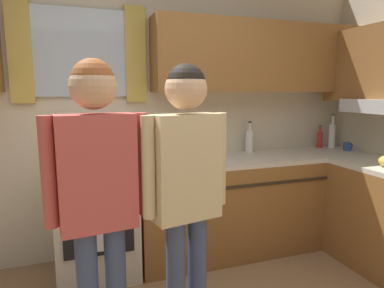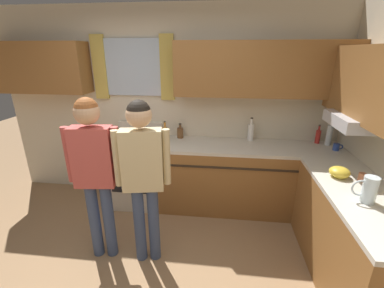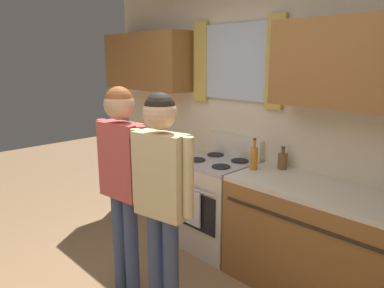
% 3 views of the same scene
% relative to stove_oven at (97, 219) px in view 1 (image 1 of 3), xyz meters
% --- Properties ---
extents(back_wall_unit, '(4.60, 0.42, 2.60)m').
position_rel_stove_oven_xyz_m(back_wall_unit, '(0.41, 0.28, 1.03)').
color(back_wall_unit, beige).
rests_on(back_wall_unit, ground).
extents(kitchen_counter_run, '(2.33, 2.18, 0.90)m').
position_rel_stove_oven_xyz_m(kitchen_counter_run, '(1.84, -0.44, -0.02)').
color(kitchen_counter_run, brown).
rests_on(kitchen_counter_run, ground).
extents(stove_oven, '(0.63, 0.67, 1.10)m').
position_rel_stove_oven_xyz_m(stove_oven, '(0.00, 0.00, 0.00)').
color(stove_oven, beige).
rests_on(stove_oven, ground).
extents(bottle_milk_white, '(0.08, 0.08, 0.31)m').
position_rel_stove_oven_xyz_m(bottle_milk_white, '(1.53, 0.22, 0.55)').
color(bottle_milk_white, white).
rests_on(bottle_milk_white, kitchen_counter_run).
extents(bottle_squat_brown, '(0.08, 0.08, 0.21)m').
position_rel_stove_oven_xyz_m(bottle_squat_brown, '(0.57, 0.21, 0.51)').
color(bottle_squat_brown, brown).
rests_on(bottle_squat_brown, kitchen_counter_run).
extents(bottle_sauce_red, '(0.06, 0.06, 0.25)m').
position_rel_stove_oven_xyz_m(bottle_sauce_red, '(2.38, 0.21, 0.53)').
color(bottle_sauce_red, red).
rests_on(bottle_sauce_red, kitchen_counter_run).
extents(bottle_oil_amber, '(0.06, 0.06, 0.29)m').
position_rel_stove_oven_xyz_m(bottle_oil_amber, '(0.41, 0.01, 0.54)').
color(bottle_oil_amber, '#B27223').
rests_on(bottle_oil_amber, kitchen_counter_run).
extents(bottle_tall_clear, '(0.07, 0.07, 0.37)m').
position_rel_stove_oven_xyz_m(bottle_tall_clear, '(2.49, 0.15, 0.57)').
color(bottle_tall_clear, silver).
rests_on(bottle_tall_clear, kitchen_counter_run).
extents(mug_cobalt_blue, '(0.11, 0.07, 0.08)m').
position_rel_stove_oven_xyz_m(mug_cobalt_blue, '(2.53, -0.04, 0.48)').
color(mug_cobalt_blue, '#2D479E').
rests_on(mug_cobalt_blue, kitchen_counter_run).
extents(adult_left, '(0.51, 0.23, 1.67)m').
position_rel_stove_oven_xyz_m(adult_left, '(-0.03, -1.07, 0.58)').
color(adult_left, '#38476B').
rests_on(adult_left, ground).
extents(adult_in_plaid, '(0.50, 0.23, 1.65)m').
position_rel_stove_oven_xyz_m(adult_in_plaid, '(0.43, -1.07, 0.57)').
color(adult_in_plaid, '#38476B').
rests_on(adult_in_plaid, ground).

